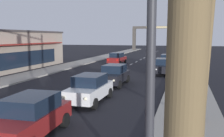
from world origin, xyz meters
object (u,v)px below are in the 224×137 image
Objects in this scene: sedan_parked_nearest_kerb at (168,61)px; town_gateway_arch at (159,35)px; sedan_oncoming_far at (117,58)px; sedan_lead_at_stop_bar at (30,116)px; sedan_third_in_queue at (90,88)px; sedan_parked_mid_kerb at (164,66)px; palm_right_third at (190,8)px; sedan_fifth_in_queue at (114,75)px.

sedan_parked_nearest_kerb is 0.29× the size of town_gateway_arch.
sedan_lead_at_stop_bar is at bearing -82.09° from sedan_oncoming_far.
sedan_third_in_queue is 0.99× the size of sedan_oncoming_far.
sedan_parked_mid_kerb is (7.41, -8.23, 0.00)m from sedan_oncoming_far.
town_gateway_arch is (-7.76, 51.85, -1.77)m from palm_right_third.
sedan_parked_mid_kerb is at bearing -89.66° from sedan_parked_nearest_kerb.
palm_right_third is (5.90, 1.82, 5.45)m from sedan_fifth_in_queue.
sedan_oncoming_far is (-3.95, 15.55, 0.00)m from sedan_fifth_in_queue.
sedan_third_in_queue and sedan_oncoming_far have the same top height.
sedan_fifth_in_queue is 16.04m from sedan_oncoming_far.
sedan_fifth_in_queue and sedan_parked_nearest_kerb have the same top height.
sedan_oncoming_far is at bearing 125.64° from palm_right_third.
palm_right_third reaches higher than sedan_parked_mid_kerb.
sedan_parked_mid_kerb is 0.54× the size of palm_right_third.
sedan_lead_at_stop_bar is 0.30× the size of town_gateway_arch.
palm_right_third reaches higher than sedan_third_in_queue.
sedan_fifth_in_queue and sedan_oncoming_far have the same top height.
palm_right_third is at bearing -54.36° from sedan_oncoming_far.
sedan_parked_mid_kerb is 8.12m from palm_right_third.
sedan_lead_at_stop_bar is at bearing -100.82° from sedan_parked_mid_kerb.
sedan_oncoming_far and sedan_parked_mid_kerb have the same top height.
sedan_oncoming_far is at bearing 104.24° from sedan_fifth_in_queue.
sedan_parked_mid_kerb is at bearing 113.85° from palm_right_third.
sedan_third_in_queue is at bearing 87.52° from sedan_lead_at_stop_bar.
sedan_third_in_queue is 0.99× the size of sedan_parked_mid_kerb.
sedan_oncoming_far and sedan_parked_nearest_kerb have the same top height.
town_gateway_arch is at bearing 91.88° from sedan_third_in_queue.
sedan_parked_nearest_kerb is 0.54× the size of palm_right_third.
sedan_third_in_queue is 1.00× the size of sedan_parked_nearest_kerb.
sedan_third_in_queue is at bearing -104.39° from sedan_parked_mid_kerb.
sedan_oncoming_far is (-3.78, 27.21, 0.00)m from sedan_lead_at_stop_bar.
sedan_third_in_queue and sedan_parked_mid_kerb have the same top height.
sedan_fifth_in_queue is 14.18m from sedan_parked_nearest_kerb.
sedan_third_in_queue is 1.00× the size of sedan_fifth_in_queue.
sedan_fifth_in_queue is at bearing -162.86° from palm_right_third.
palm_right_third reaches higher than sedan_lead_at_stop_bar.
town_gateway_arch is (-5.32, 46.35, 3.69)m from sedan_parked_mid_kerb.
sedan_fifth_in_queue is (0.16, 11.66, 0.00)m from sedan_lead_at_stop_bar.
palm_right_third is 52.46m from town_gateway_arch.
sedan_third_in_queue is at bearing -88.12° from town_gateway_arch.
town_gateway_arch is (2.09, 38.12, 3.69)m from sedan_oncoming_far.
sedan_oncoming_far is 0.29× the size of town_gateway_arch.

